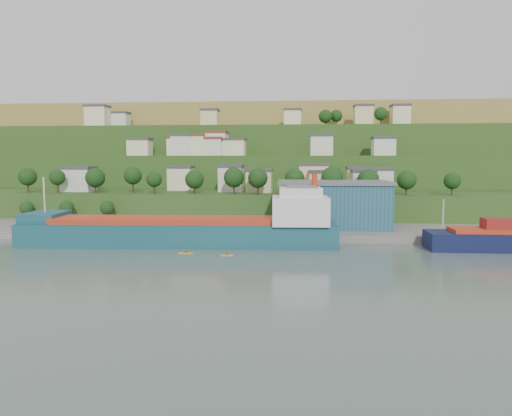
# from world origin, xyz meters

# --- Properties ---
(ground) EXTENTS (500.00, 500.00, 0.00)m
(ground) POSITION_xyz_m (0.00, 0.00, 0.00)
(ground) COLOR #4A5A57
(ground) RESTS_ON ground
(quay) EXTENTS (220.00, 26.00, 4.00)m
(quay) POSITION_xyz_m (20.00, 28.00, 0.00)
(quay) COLOR slate
(quay) RESTS_ON ground
(pebble_beach) EXTENTS (40.00, 18.00, 2.40)m
(pebble_beach) POSITION_xyz_m (-55.00, 22.00, 0.00)
(pebble_beach) COLOR slate
(pebble_beach) RESTS_ON ground
(hillside) EXTENTS (360.00, 211.26, 96.00)m
(hillside) POSITION_xyz_m (0.01, 168.70, 0.08)
(hillside) COLOR #284719
(hillside) RESTS_ON ground
(cargo_ship_near) EXTENTS (77.64, 16.43, 19.81)m
(cargo_ship_near) POSITION_xyz_m (-3.71, 8.88, 3.16)
(cargo_ship_near) COLOR #153F4F
(cargo_ship_near) RESTS_ON ground
(warehouse) EXTENTS (31.61, 20.01, 12.80)m
(warehouse) POSITION_xyz_m (32.54, 31.00, 8.43)
(warehouse) COLOR navy
(warehouse) RESTS_ON quay
(caravan) EXTENTS (7.04, 3.57, 3.16)m
(caravan) POSITION_xyz_m (-49.50, 20.90, 2.78)
(caravan) COLOR silver
(caravan) RESTS_ON pebble_beach
(dinghy) EXTENTS (4.11, 2.43, 0.77)m
(dinghy) POSITION_xyz_m (-46.58, 20.18, 1.59)
(dinghy) COLOR silver
(dinghy) RESTS_ON pebble_beach
(kayak_orange) EXTENTS (3.35, 0.87, 0.83)m
(kayak_orange) POSITION_xyz_m (-1.91, -1.91, 0.24)
(kayak_orange) COLOR orange
(kayak_orange) RESTS_ON ground
(kayak_yellow) EXTENTS (2.90, 1.06, 0.71)m
(kayak_yellow) POSITION_xyz_m (7.61, -3.29, 0.21)
(kayak_yellow) COLOR orange
(kayak_yellow) RESTS_ON ground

